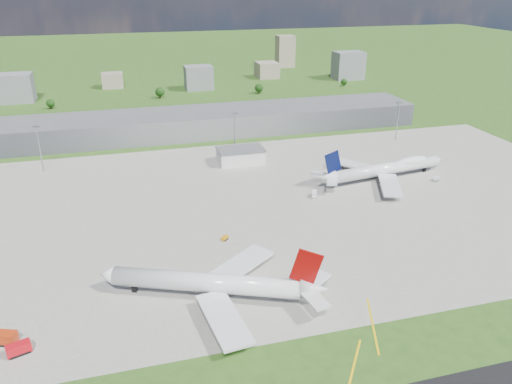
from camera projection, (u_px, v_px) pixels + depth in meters
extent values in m
plane|color=#2B5219|center=(209.00, 139.00, 334.57)|extent=(1400.00, 1400.00, 0.00)
cube|color=gray|center=(270.00, 204.00, 239.71)|extent=(360.00, 190.00, 0.08)
cube|color=slate|center=(204.00, 122.00, 344.83)|extent=(300.00, 42.00, 15.00)
cube|color=silver|center=(241.00, 156.00, 291.18)|extent=(26.00, 16.00, 8.00)
cylinder|color=gray|center=(40.00, 150.00, 274.41)|extent=(0.70, 0.70, 25.00)
cube|color=gray|center=(36.00, 128.00, 269.30)|extent=(3.50, 2.00, 1.20)
cylinder|color=gray|center=(235.00, 135.00, 301.05)|extent=(0.70, 0.70, 25.00)
cube|color=gray|center=(234.00, 114.00, 295.93)|extent=(3.50, 2.00, 1.20)
cylinder|color=gray|center=(397.00, 122.00, 327.68)|extent=(0.70, 0.70, 25.00)
cube|color=gray|center=(400.00, 103.00, 322.57)|extent=(3.50, 2.00, 1.20)
cylinder|color=white|center=(205.00, 282.00, 167.81)|extent=(61.37, 30.91, 6.60)
cone|color=white|center=(107.00, 275.00, 172.00)|extent=(7.64, 8.22, 6.60)
cone|color=white|center=(314.00, 288.00, 163.07)|extent=(10.68, 9.51, 6.60)
cube|color=maroon|center=(199.00, 287.00, 168.89)|extent=(49.27, 22.85, 1.43)
cube|color=white|center=(224.00, 319.00, 153.21)|extent=(13.37, 29.62, 0.99)
cube|color=white|center=(240.00, 265.00, 181.73)|extent=(28.79, 25.16, 0.99)
cube|color=#940808|center=(306.00, 267.00, 160.23)|extent=(10.31, 4.77, 13.30)
cylinder|color=#38383D|center=(218.00, 315.00, 158.13)|extent=(6.95, 5.60, 3.52)
cylinder|color=#38383D|center=(231.00, 275.00, 179.13)|extent=(6.95, 5.60, 3.52)
cube|color=black|center=(222.00, 304.00, 164.38)|extent=(2.14, 1.90, 2.75)
cube|color=black|center=(228.00, 287.00, 173.38)|extent=(2.14, 1.90, 2.75)
cube|color=black|center=(134.00, 288.00, 172.73)|extent=(2.14, 1.90, 2.75)
cylinder|color=white|center=(387.00, 169.00, 267.23)|extent=(64.89, 15.22, 6.46)
cone|color=white|center=(438.00, 160.00, 279.82)|extent=(6.04, 7.11, 6.46)
cone|color=white|center=(328.00, 177.00, 253.74)|extent=(9.14, 7.54, 6.46)
cube|color=navy|center=(389.00, 172.00, 268.78)|extent=(52.84, 9.86, 1.35)
ellipsoid|color=white|center=(412.00, 161.00, 272.51)|extent=(21.36, 9.22, 5.81)
cube|color=white|center=(355.00, 165.00, 277.94)|extent=(25.24, 28.71, 0.94)
cube|color=white|center=(390.00, 185.00, 251.27)|extent=(19.65, 30.46, 0.94)
cube|color=#080F3A|center=(333.00, 162.00, 251.64)|extent=(10.36, 1.93, 12.59)
cylinder|color=#38383D|center=(367.00, 171.00, 274.72)|extent=(6.13, 4.09, 3.33)
cylinder|color=#38383D|center=(348.00, 166.00, 281.33)|extent=(6.13, 4.09, 3.33)
cylinder|color=#38383D|center=(388.00, 183.00, 258.91)|extent=(6.13, 4.09, 3.33)
cylinder|color=#38383D|center=(391.00, 192.00, 247.96)|extent=(6.13, 4.09, 3.33)
cube|color=black|center=(371.00, 175.00, 270.69)|extent=(1.82, 1.47, 2.61)
cube|color=black|center=(381.00, 181.00, 262.79)|extent=(1.82, 1.47, 2.61)
cube|color=black|center=(424.00, 170.00, 278.39)|extent=(1.82, 1.47, 2.61)
cube|color=#BB300D|center=(1.00, 337.00, 148.11)|extent=(9.63, 6.28, 3.61)
cube|color=black|center=(3.00, 342.00, 148.83)|extent=(8.41, 5.97, 0.70)
cube|color=red|center=(19.00, 348.00, 144.07)|extent=(7.30, 4.87, 3.14)
cube|color=black|center=(20.00, 353.00, 144.70)|extent=(6.39, 4.70, 0.70)
cube|color=orange|center=(225.00, 238.00, 206.66)|extent=(3.57, 3.57, 1.29)
cube|color=black|center=(225.00, 239.00, 206.92)|extent=(3.30, 3.29, 0.70)
cube|color=white|center=(314.00, 194.00, 246.76)|extent=(4.46, 5.97, 2.40)
cube|color=black|center=(314.00, 196.00, 247.24)|extent=(4.23, 5.27, 0.70)
cube|color=silver|center=(436.00, 179.00, 265.74)|extent=(4.38, 3.86, 1.79)
cube|color=black|center=(436.00, 180.00, 266.10)|extent=(3.94, 3.59, 0.70)
cube|color=slate|center=(16.00, 88.00, 428.50)|extent=(28.00, 22.00, 24.00)
cube|color=gray|center=(112.00, 80.00, 485.23)|extent=(20.00, 18.00, 14.00)
cube|color=slate|center=(199.00, 78.00, 476.48)|extent=(26.00, 20.00, 22.00)
cube|color=gray|center=(267.00, 70.00, 532.42)|extent=(22.00, 24.00, 16.00)
cube|color=slate|center=(348.00, 65.00, 522.87)|extent=(30.00, 22.00, 28.00)
cube|color=gray|center=(285.00, 51.00, 591.16)|extent=(20.00, 18.00, 36.00)
cylinder|color=#382314|center=(51.00, 107.00, 409.01)|extent=(0.70, 0.70, 3.00)
sphere|color=black|center=(50.00, 103.00, 407.66)|extent=(6.75, 6.75, 6.75)
cylinder|color=#382314|center=(160.00, 96.00, 443.95)|extent=(0.70, 0.70, 3.60)
sphere|color=black|center=(160.00, 92.00, 442.33)|extent=(8.10, 8.10, 8.10)
cylinder|color=#382314|center=(259.00, 92.00, 461.36)|extent=(0.70, 0.70, 3.40)
sphere|color=black|center=(259.00, 88.00, 459.83)|extent=(7.65, 7.65, 7.65)
cylinder|color=#382314|center=(344.00, 85.00, 492.11)|extent=(0.70, 0.70, 2.80)
sphere|color=black|center=(344.00, 82.00, 490.85)|extent=(6.30, 6.30, 6.30)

